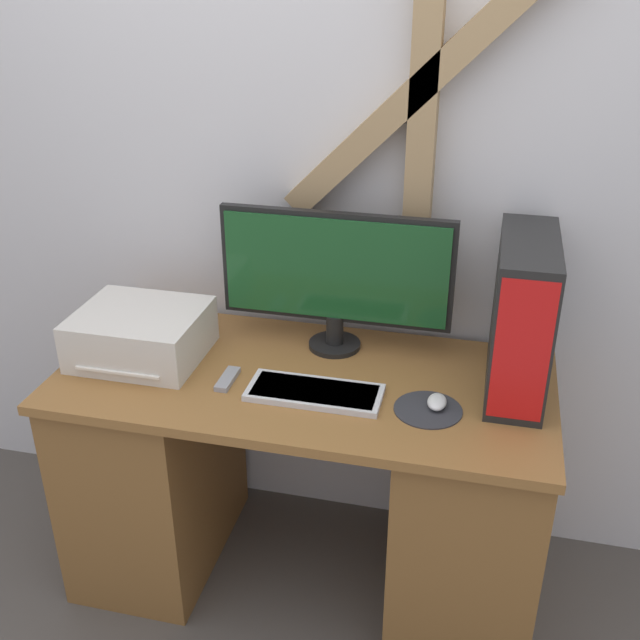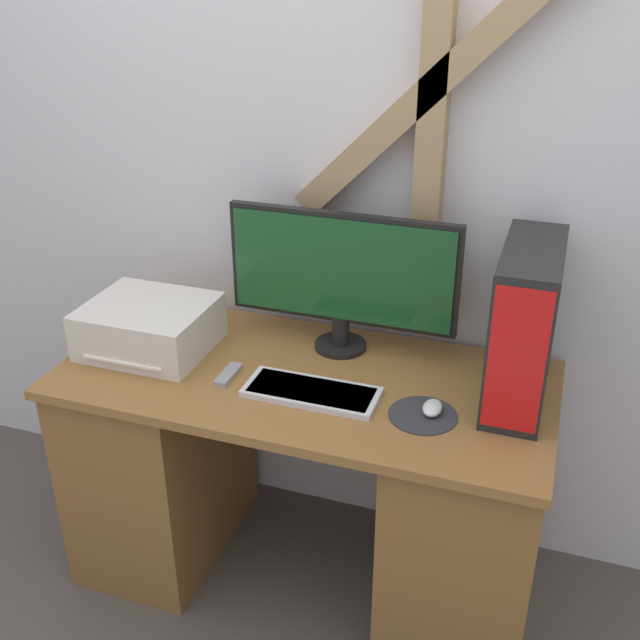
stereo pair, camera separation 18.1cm
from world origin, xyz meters
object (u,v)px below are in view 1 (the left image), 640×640
object	(u,v)px
keyboard	(315,392)
printer	(141,334)
computer_tower	(522,316)
monitor	(336,273)
remote_control	(228,379)
mouse	(437,402)

from	to	relation	value
keyboard	printer	world-z (taller)	printer
printer	computer_tower	bearing A→B (deg)	4.59
printer	monitor	bearing A→B (deg)	19.17
remote_control	mouse	bearing A→B (deg)	0.30
keyboard	computer_tower	distance (m)	0.62
printer	remote_control	size ratio (longest dim) A/B	3.00
mouse	computer_tower	bearing A→B (deg)	40.38
computer_tower	remote_control	xyz separation A→B (m)	(-0.81, -0.18, -0.21)
printer	mouse	bearing A→B (deg)	-5.16
monitor	remote_control	xyz separation A→B (m)	(-0.26, -0.28, -0.25)
computer_tower	printer	bearing A→B (deg)	-175.41
keyboard	remote_control	bearing A→B (deg)	176.96
mouse	remote_control	size ratio (longest dim) A/B	0.65
printer	remote_control	distance (m)	0.33
remote_control	printer	bearing A→B (deg)	164.42
computer_tower	remote_control	bearing A→B (deg)	-167.77
mouse	remote_control	distance (m)	0.61
monitor	printer	world-z (taller)	monitor
monitor	remote_control	distance (m)	0.46
keyboard	remote_control	world-z (taller)	keyboard
printer	remote_control	xyz separation A→B (m)	(0.31, -0.09, -0.07)
keyboard	monitor	bearing A→B (deg)	91.34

